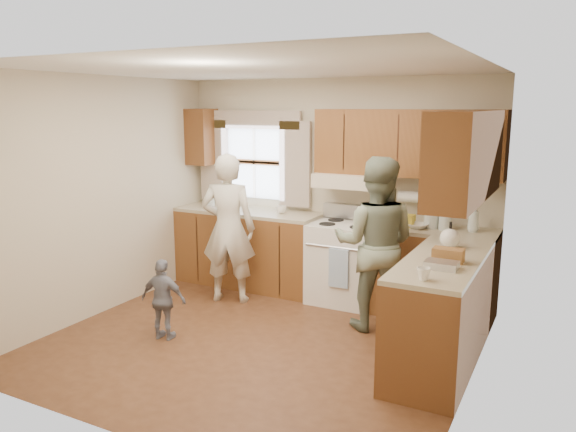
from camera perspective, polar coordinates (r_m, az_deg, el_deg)
The scene contains 6 objects.
room at distance 5.05m, azimuth -3.10°, elevation 0.43°, with size 3.80×3.80×3.80m.
kitchen_fixtures at distance 5.84m, azimuth 7.57°, elevation -2.32°, with size 3.80×2.25×2.15m.
stove at distance 6.37m, azimuth 5.92°, elevation -4.60°, with size 0.76×0.67×1.07m.
woman_left at distance 6.30m, azimuth -6.09°, elevation -1.26°, with size 0.61×0.40×1.68m, color beige.
woman_right at distance 5.56m, azimuth 8.85°, elevation -2.83°, with size 0.83×0.65×1.72m, color #253D28.
child at distance 5.47m, azimuth -12.53°, elevation -8.29°, with size 0.46×0.19×0.78m, color gray.
Camera 1 is at (2.53, -4.27, 2.19)m, focal length 35.00 mm.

